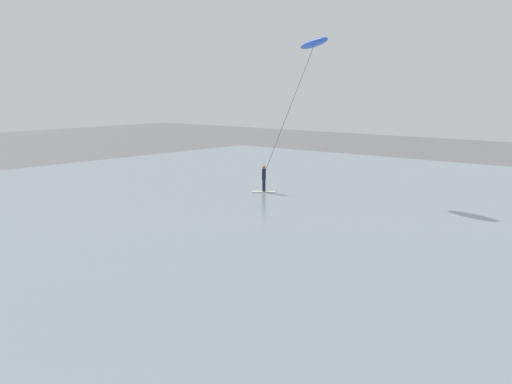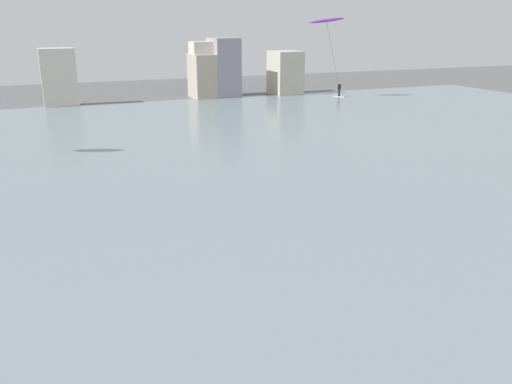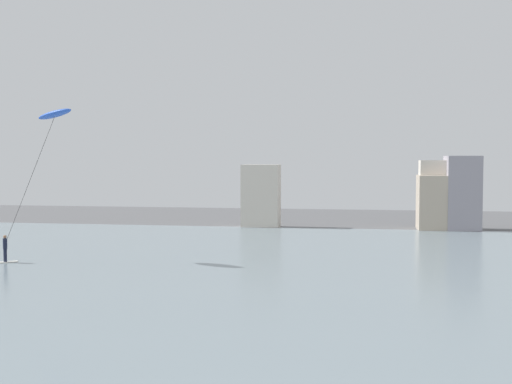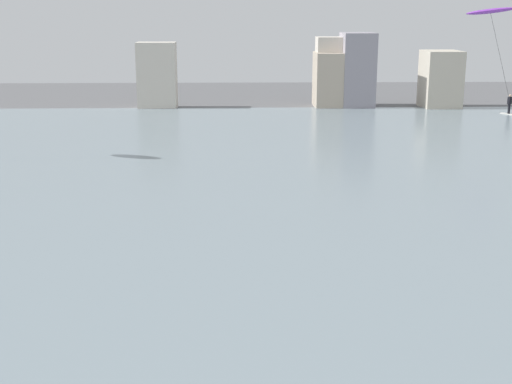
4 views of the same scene
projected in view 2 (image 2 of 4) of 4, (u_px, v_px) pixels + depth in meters
name	position (u px, v px, depth m)	size (l,w,h in m)	color
water_bay	(227.00, 156.00, 33.29)	(84.00, 52.00, 0.10)	gray
far_shore_buildings	(209.00, 72.00, 59.02)	(28.41, 4.77, 6.55)	beige
kitesurfer_purple	(328.00, 26.00, 55.75)	(5.05, 2.80, 8.75)	silver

